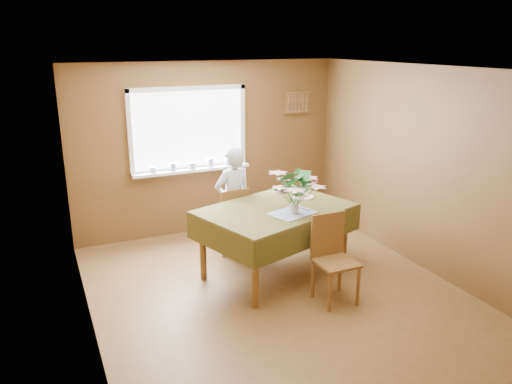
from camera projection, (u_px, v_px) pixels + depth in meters
name	position (u px, v px, depth m)	size (l,w,h in m)	color
floor	(276.00, 292.00, 5.73)	(4.50, 4.50, 0.00)	brown
ceiling	(279.00, 68.00, 5.00)	(4.50, 4.50, 0.00)	white
wall_back	(209.00, 148.00, 7.33)	(4.00, 4.00, 0.00)	brown
wall_front	(424.00, 273.00, 3.40)	(4.00, 4.00, 0.00)	brown
wall_left	(82.00, 213.00, 4.58)	(4.50, 4.50, 0.00)	brown
wall_right	(422.00, 169.00, 6.15)	(4.50, 4.50, 0.00)	brown
window_assembly	(190.00, 144.00, 7.13)	(1.72, 0.20, 1.22)	white
spoon_rack	(297.00, 103.00, 7.69)	(0.44, 0.05, 0.33)	brown
dining_table	(276.00, 216.00, 6.00)	(2.04, 1.67, 0.86)	brown
chair_far	(232.00, 218.00, 6.66)	(0.39, 0.39, 0.92)	brown
chair_near	(332.00, 254.00, 5.46)	(0.42, 0.42, 0.97)	brown
seated_woman	(233.00, 201.00, 6.58)	(0.54, 0.35, 1.47)	white
flower_bouquet	(295.00, 189.00, 5.69)	(0.54, 0.54, 0.46)	white
side_plate	(303.00, 197.00, 6.36)	(0.26, 0.26, 0.01)	white
table_knife	(302.00, 208.00, 5.91)	(0.02, 0.24, 0.00)	silver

